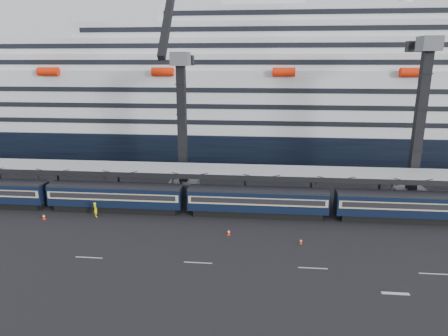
# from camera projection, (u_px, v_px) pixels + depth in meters

# --- Properties ---
(ground) EXTENTS (260.00, 260.00, 0.00)m
(ground) POSITION_uv_depth(u_px,v_px,m) (327.00, 251.00, 44.78)
(ground) COLOR black
(ground) RESTS_ON ground
(lane_markings) EXTENTS (111.00, 4.27, 0.02)m
(lane_markings) POSITION_uv_depth(u_px,v_px,m) (420.00, 279.00, 38.99)
(lane_markings) COLOR beige
(lane_markings) RESTS_ON ground
(train) EXTENTS (133.05, 3.00, 4.05)m
(train) POSITION_uv_depth(u_px,v_px,m) (282.00, 201.00, 54.26)
(train) COLOR black
(train) RESTS_ON ground
(canopy) EXTENTS (130.00, 6.25, 5.53)m
(canopy) POSITION_uv_depth(u_px,v_px,m) (314.00, 173.00, 56.89)
(canopy) COLOR #9B9EA3
(canopy) RESTS_ON ground
(cruise_ship) EXTENTS (214.09, 28.84, 34.00)m
(cruise_ship) POSITION_uv_depth(u_px,v_px,m) (293.00, 101.00, 85.92)
(cruise_ship) COLOR black
(cruise_ship) RESTS_ON ground
(crane_dark_near) EXTENTS (4.50, 17.75, 35.08)m
(crane_dark_near) POSITION_uv_depth(u_px,v_px,m) (182.00, 120.00, 61.44)
(crane_dark_near) COLOR #4E5055
(crane_dark_near) RESTS_ON ground
(crane_dark_mid) EXTENTS (4.50, 18.24, 39.64)m
(crane_dark_mid) POSITION_uv_depth(u_px,v_px,m) (421.00, 114.00, 56.85)
(crane_dark_mid) COLOR #4E5055
(crane_dark_mid) RESTS_ON ground
(worker) EXTENTS (0.88, 0.88, 2.07)m
(worker) POSITION_uv_depth(u_px,v_px,m) (95.00, 210.00, 54.53)
(worker) COLOR #FFF80D
(worker) RESTS_ON ground
(traffic_cone_b) EXTENTS (0.43, 0.43, 0.86)m
(traffic_cone_b) POSITION_uv_depth(u_px,v_px,m) (44.00, 216.00, 53.78)
(traffic_cone_b) COLOR #FD2608
(traffic_cone_b) RESTS_ON ground
(traffic_cone_c) EXTENTS (0.42, 0.42, 0.83)m
(traffic_cone_c) POSITION_uv_depth(u_px,v_px,m) (229.00, 232.00, 48.89)
(traffic_cone_c) COLOR #FD2608
(traffic_cone_c) RESTS_ON ground
(traffic_cone_d) EXTENTS (0.36, 0.36, 0.71)m
(traffic_cone_d) POSITION_uv_depth(u_px,v_px,m) (301.00, 241.00, 46.56)
(traffic_cone_d) COLOR #FD2608
(traffic_cone_d) RESTS_ON ground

